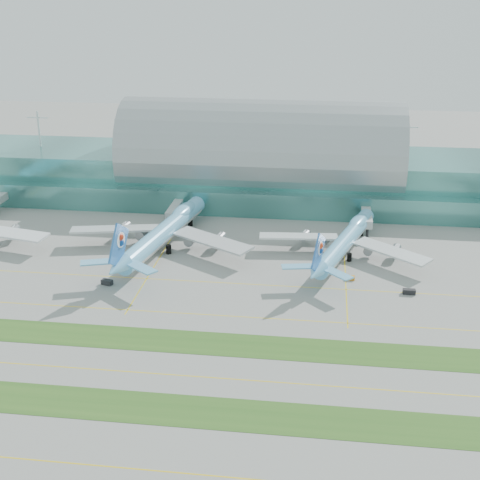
# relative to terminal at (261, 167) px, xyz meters

# --- Properties ---
(ground) EXTENTS (700.00, 700.00, 0.00)m
(ground) POSITION_rel_terminal_xyz_m (-0.01, -128.79, -14.23)
(ground) COLOR gray
(ground) RESTS_ON ground
(terminal) EXTENTS (340.00, 69.10, 36.00)m
(terminal) POSITION_rel_terminal_xyz_m (0.00, 0.00, 0.00)
(terminal) COLOR #3D7A75
(terminal) RESTS_ON ground
(grass_strip_near) EXTENTS (420.00, 12.00, 0.08)m
(grass_strip_near) POSITION_rel_terminal_xyz_m (-0.01, -156.79, -14.19)
(grass_strip_near) COLOR #2D591E
(grass_strip_near) RESTS_ON ground
(grass_strip_far) EXTENTS (420.00, 12.00, 0.08)m
(grass_strip_far) POSITION_rel_terminal_xyz_m (-0.01, -126.79, -14.19)
(grass_strip_far) COLOR #2D591E
(grass_strip_far) RESTS_ON ground
(taxiline_a) EXTENTS (420.00, 0.35, 0.01)m
(taxiline_a) POSITION_rel_terminal_xyz_m (-0.01, -176.79, -14.22)
(taxiline_a) COLOR yellow
(taxiline_a) RESTS_ON ground
(taxiline_b) EXTENTS (420.00, 0.35, 0.01)m
(taxiline_b) POSITION_rel_terminal_xyz_m (-0.01, -142.79, -14.22)
(taxiline_b) COLOR yellow
(taxiline_b) RESTS_ON ground
(taxiline_c) EXTENTS (420.00, 0.35, 0.01)m
(taxiline_c) POSITION_rel_terminal_xyz_m (-0.01, -110.79, -14.22)
(taxiline_c) COLOR yellow
(taxiline_c) RESTS_ON ground
(taxiline_d) EXTENTS (420.00, 0.35, 0.01)m
(taxiline_d) POSITION_rel_terminal_xyz_m (-0.01, -88.79, -14.22)
(taxiline_d) COLOR yellow
(taxiline_d) RESTS_ON ground
(airliner_b) EXTENTS (68.49, 78.63, 21.74)m
(airliner_b) POSITION_rel_terminal_xyz_m (-28.55, -62.06, -7.52)
(airliner_b) COLOR #6ABBEA
(airliner_b) RESTS_ON ground
(airliner_c) EXTENTS (58.65, 68.04, 19.20)m
(airliner_c) POSITION_rel_terminal_xyz_m (35.47, -61.20, -8.31)
(airliner_c) COLOR #6BBDEC
(airliner_c) RESTS_ON ground
(gse_c) EXTENTS (3.95, 2.91, 1.60)m
(gse_c) POSITION_rel_terminal_xyz_m (-39.97, -94.71, -13.43)
(gse_c) COLOR black
(gse_c) RESTS_ON ground
(gse_d) EXTENTS (3.52, 2.49, 1.33)m
(gse_d) POSITION_rel_terminal_xyz_m (-36.80, -73.31, -13.56)
(gse_d) COLOR black
(gse_d) RESTS_ON ground
(gse_e) EXTENTS (2.76, 1.59, 1.27)m
(gse_e) POSITION_rel_terminal_xyz_m (36.88, -81.30, -13.59)
(gse_e) COLOR orange
(gse_e) RESTS_ON ground
(gse_f) EXTENTS (3.89, 1.73, 1.58)m
(gse_f) POSITION_rel_terminal_xyz_m (54.58, -89.58, -13.44)
(gse_f) COLOR black
(gse_f) RESTS_ON ground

